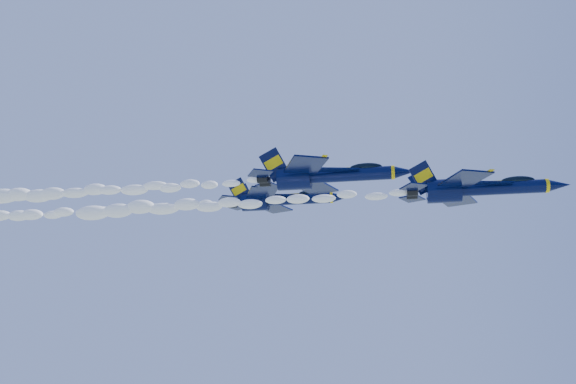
# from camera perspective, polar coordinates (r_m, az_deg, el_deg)

# --- Properties ---
(jet_lead) EXTENTS (16.19, 13.28, 6.02)m
(jet_lead) POSITION_cam_1_polar(r_m,az_deg,el_deg) (61.00, 18.54, 0.34)
(jet_lead) COLOR black
(smoke_trail_jet_lead) EXTENTS (37.13, 1.67, 1.51)m
(smoke_trail_jet_lead) POSITION_cam_1_polar(r_m,az_deg,el_deg) (62.15, -5.27, -1.12)
(smoke_trail_jet_lead) COLOR white
(jet_second) EXTENTS (18.95, 15.54, 7.04)m
(jet_second) POSITION_cam_1_polar(r_m,az_deg,el_deg) (67.77, 3.81, 1.68)
(jet_second) COLOR black
(smoke_trail_jet_second) EXTENTS (37.13, 1.96, 1.76)m
(smoke_trail_jet_second) POSITION_cam_1_polar(r_m,az_deg,el_deg) (75.05, -16.87, 0.25)
(smoke_trail_jet_second) COLOR white
(jet_third) EXTENTS (17.06, 13.99, 6.34)m
(jet_third) POSITION_cam_1_polar(r_m,az_deg,el_deg) (77.54, -0.88, -0.77)
(jet_third) COLOR black
(smoke_trail_jet_third) EXTENTS (37.13, 1.76, 1.59)m
(smoke_trail_jet_third) POSITION_cam_1_polar(r_m,az_deg,el_deg) (85.92, -18.09, -1.77)
(smoke_trail_jet_third) COLOR white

